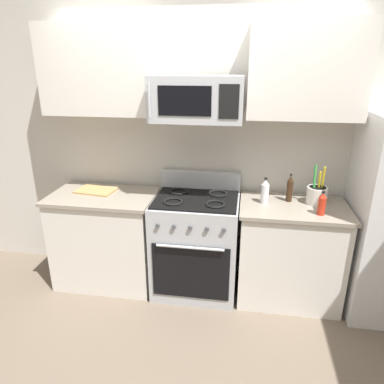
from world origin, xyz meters
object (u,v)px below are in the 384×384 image
object	(u,v)px
utensil_crock	(317,195)
bottle_vinegar	(265,192)
cutting_board	(96,190)
bottle_hot_sauce	(322,204)
microwave	(197,99)
range_oven	(196,243)
bottle_soy	(290,189)

from	to	relation	value
utensil_crock	bottle_vinegar	distance (m)	0.44
cutting_board	bottle_hot_sauce	world-z (taller)	bottle_hot_sauce
microwave	range_oven	bearing A→B (deg)	-89.96
microwave	cutting_board	distance (m)	1.30
range_oven	microwave	world-z (taller)	microwave
cutting_board	bottle_soy	distance (m)	1.78
cutting_board	bottle_soy	bearing A→B (deg)	0.93
range_oven	bottle_soy	distance (m)	0.98
utensil_crock	bottle_soy	world-z (taller)	utensil_crock
range_oven	bottle_hot_sauce	xyz separation A→B (m)	(1.03, -0.16, 0.53)
bottle_hot_sauce	utensil_crock	bearing A→B (deg)	89.58
utensil_crock	bottle_soy	size ratio (longest dim) A/B	1.37
range_oven	bottle_hot_sauce	world-z (taller)	bottle_hot_sauce
utensil_crock	cutting_board	xyz separation A→B (m)	(-2.00, -0.01, -0.08)
cutting_board	bottle_hot_sauce	size ratio (longest dim) A/B	1.77
range_oven	microwave	xyz separation A→B (m)	(-0.00, 0.03, 1.31)
bottle_soy	microwave	bearing A→B (deg)	-174.82
microwave	utensil_crock	xyz separation A→B (m)	(1.03, 0.05, -0.79)
range_oven	microwave	size ratio (longest dim) A/B	1.46
range_oven	bottle_vinegar	world-z (taller)	bottle_vinegar
cutting_board	range_oven	bearing A→B (deg)	-4.21
utensil_crock	bottle_hot_sauce	size ratio (longest dim) A/B	1.71
microwave	bottle_soy	size ratio (longest dim) A/B	2.99
cutting_board	bottle_hot_sauce	distance (m)	2.02
utensil_crock	cutting_board	bearing A→B (deg)	-179.78
cutting_board	bottle_hot_sauce	bearing A→B (deg)	-6.53
bottle_vinegar	bottle_hot_sauce	distance (m)	0.47
utensil_crock	bottle_vinegar	world-z (taller)	utensil_crock
utensil_crock	bottle_hot_sauce	xyz separation A→B (m)	(-0.00, -0.24, 0.01)
range_oven	bottle_vinegar	bearing A→B (deg)	2.25
bottle_vinegar	cutting_board	bearing A→B (deg)	178.24
bottle_hot_sauce	range_oven	bearing A→B (deg)	171.32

